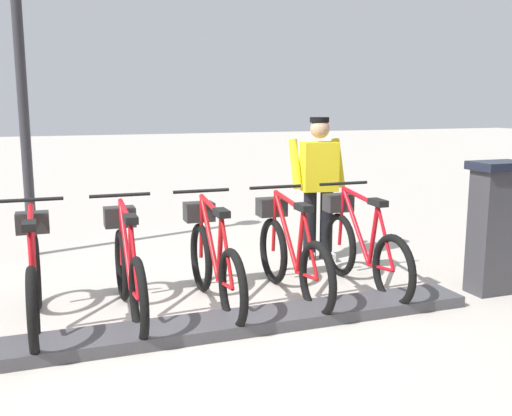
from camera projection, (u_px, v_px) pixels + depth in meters
ground_plane at (214, 332)px, 4.75m from camera, size 60.00×60.00×0.00m
dock_rail_base at (213, 326)px, 4.74m from camera, size 0.44×4.59×0.10m
payment_kiosk at (495, 225)px, 5.64m from camera, size 0.36×0.52×1.28m
bike_docked_0 at (361, 246)px, 5.83m from camera, size 1.72×0.54×1.02m
bike_docked_1 at (290, 252)px, 5.57m from camera, size 1.72×0.54×1.02m
bike_docked_2 at (213, 260)px, 5.31m from camera, size 1.72×0.54×1.02m
bike_docked_3 at (128, 267)px, 5.06m from camera, size 1.72×0.54×1.02m
bike_docked_4 at (34, 276)px, 4.80m from camera, size 1.72×0.54×1.02m
worker_near_rack at (319, 183)px, 6.80m from camera, size 0.53×0.66×1.66m
lamp_post at (19, 48)px, 6.73m from camera, size 0.32×0.32×3.69m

